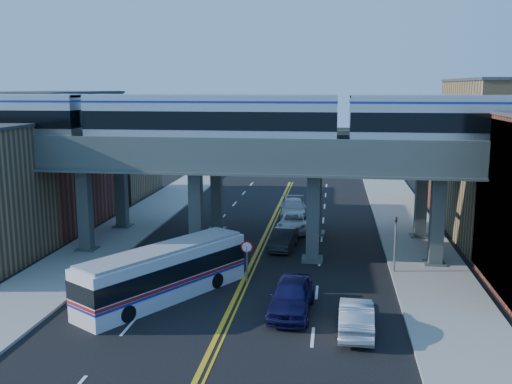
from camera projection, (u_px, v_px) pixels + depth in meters
ground at (233, 301)px, 31.26m from camera, size 120.00×120.00×0.00m
sidewalk_west at (105, 243)px, 42.52m from camera, size 5.00×70.00×0.16m
sidewalk_east at (422, 256)px, 39.45m from camera, size 5.00×70.00×0.16m
building_west_b at (51, 160)px, 48.31m from camera, size 8.00×14.00×11.00m
building_west_c at (111, 158)px, 61.25m from camera, size 8.00×10.00×8.00m
building_east_b at (509, 161)px, 43.28m from camera, size 8.00×14.00×12.00m
building_east_c at (469, 160)px, 56.21m from camera, size 8.00×10.00×9.00m
mural_panel at (497, 209)px, 32.34m from camera, size 0.10×9.50×9.50m
elevated_viaduct_near at (254, 165)px, 37.87m from camera, size 52.00×3.60×7.40m
elevated_viaduct_far at (266, 153)px, 44.69m from camera, size 52.00×3.60×7.40m
transit_train at (211, 120)px, 37.71m from camera, size 51.28×3.22×3.76m
stop_sign at (247, 255)px, 33.82m from camera, size 0.76×0.09×2.63m
traffic_signal at (395, 238)px, 35.45m from camera, size 0.15×0.18×4.10m
transit_bus at (165, 273)px, 31.50m from camera, size 7.71×10.38×2.77m
car_lane_a at (291, 296)px, 29.53m from camera, size 2.34×5.39×1.81m
car_lane_b at (283, 239)px, 41.29m from camera, size 2.02×4.50×1.43m
car_lane_c at (295, 222)px, 46.41m from camera, size 2.75×5.37×1.45m
car_lane_d at (293, 209)px, 50.90m from camera, size 2.80×5.89×1.66m
car_parked_curb at (356, 317)px, 27.25m from camera, size 1.74×4.67×1.52m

